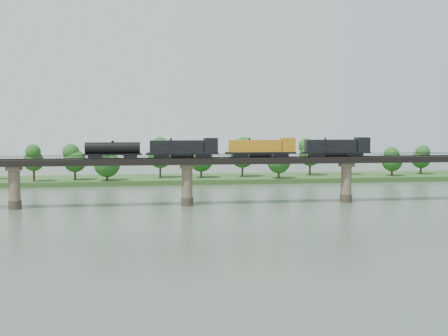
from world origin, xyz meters
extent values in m
plane|color=#3D4C3C|center=(0.00, 0.00, 0.00)|extent=(400.00, 400.00, 0.00)
cube|color=#294D1F|center=(0.00, 85.00, 0.80)|extent=(300.00, 24.00, 1.60)
cylinder|color=#473A2D|center=(-40.00, 30.00, 1.00)|extent=(3.00, 3.00, 2.00)
cylinder|color=#77614E|center=(-40.00, 30.00, 5.50)|extent=(2.60, 2.60, 9.00)
cube|color=#77614E|center=(-40.00, 30.00, 9.50)|extent=(3.20, 3.20, 1.00)
cylinder|color=#473A2D|center=(0.00, 30.00, 1.00)|extent=(3.00, 3.00, 2.00)
cylinder|color=#77614E|center=(0.00, 30.00, 5.50)|extent=(2.60, 2.60, 9.00)
cube|color=#77614E|center=(0.00, 30.00, 9.50)|extent=(3.20, 3.20, 1.00)
cylinder|color=#473A2D|center=(40.00, 30.00, 1.00)|extent=(3.00, 3.00, 2.00)
cylinder|color=#77614E|center=(40.00, 30.00, 5.50)|extent=(2.60, 2.60, 9.00)
cube|color=#77614E|center=(40.00, 30.00, 9.50)|extent=(3.20, 3.20, 1.00)
cube|color=black|center=(0.00, 30.00, 10.75)|extent=(220.00, 5.00, 1.50)
cube|color=black|center=(0.00, 29.25, 11.58)|extent=(220.00, 0.12, 0.16)
cube|color=black|center=(0.00, 30.75, 11.58)|extent=(220.00, 0.12, 0.16)
cube|color=black|center=(0.00, 27.60, 12.20)|extent=(220.00, 0.10, 0.10)
cube|color=black|center=(0.00, 32.40, 12.20)|extent=(220.00, 0.10, 0.10)
cube|color=black|center=(0.00, 27.60, 11.85)|extent=(0.08, 0.08, 0.70)
cube|color=black|center=(0.00, 32.40, 11.85)|extent=(0.08, 0.08, 0.70)
cylinder|color=#382619|center=(-44.43, 76.31, 3.35)|extent=(0.70, 0.70, 3.51)
sphere|color=#154814|center=(-44.43, 76.31, 8.03)|extent=(6.31, 6.31, 6.31)
sphere|color=#154814|center=(-44.43, 76.31, 10.96)|extent=(4.73, 4.73, 4.73)
cylinder|color=#382619|center=(-32.24, 78.84, 3.27)|extent=(0.70, 0.70, 3.34)
sphere|color=#154814|center=(-32.24, 78.84, 7.73)|extent=(7.18, 7.18, 7.18)
sphere|color=#154814|center=(-32.24, 78.84, 10.52)|extent=(5.39, 5.39, 5.39)
cylinder|color=#382619|center=(-22.01, 76.15, 3.01)|extent=(0.70, 0.70, 2.83)
sphere|color=#154814|center=(-22.01, 76.15, 6.78)|extent=(8.26, 8.26, 8.26)
sphere|color=#154814|center=(-22.01, 76.15, 9.14)|extent=(6.19, 6.19, 6.19)
cylinder|color=#382619|center=(-5.04, 82.68, 3.58)|extent=(0.70, 0.70, 3.96)
sphere|color=#154814|center=(-5.04, 82.68, 8.87)|extent=(8.07, 8.07, 8.07)
sphere|color=#154814|center=(-5.04, 82.68, 12.17)|extent=(6.05, 6.05, 6.05)
cylinder|color=#382619|center=(8.52, 81.14, 3.23)|extent=(0.70, 0.70, 3.27)
sphere|color=#154814|center=(8.52, 81.14, 7.59)|extent=(8.03, 8.03, 8.03)
sphere|color=#154814|center=(8.52, 81.14, 10.31)|extent=(6.02, 6.02, 6.02)
cylinder|color=#382619|center=(22.65, 82.31, 3.56)|extent=(0.70, 0.70, 3.92)
sphere|color=#154814|center=(22.65, 82.31, 8.79)|extent=(8.29, 8.29, 8.29)
sphere|color=#154814|center=(22.65, 82.31, 12.05)|extent=(6.21, 6.21, 6.21)
cylinder|color=#382619|center=(33.59, 75.35, 3.11)|extent=(0.70, 0.70, 3.02)
sphere|color=#154814|center=(33.59, 75.35, 7.15)|extent=(7.74, 7.74, 7.74)
sphere|color=#154814|center=(33.59, 75.35, 9.67)|extent=(5.80, 5.80, 5.80)
cylinder|color=#382619|center=(46.81, 84.03, 3.50)|extent=(0.70, 0.70, 3.80)
sphere|color=#154814|center=(46.81, 84.03, 8.56)|extent=(7.47, 7.47, 7.47)
sphere|color=#154814|center=(46.81, 84.03, 11.73)|extent=(5.60, 5.60, 5.60)
cylinder|color=#382619|center=(60.48, 84.26, 3.29)|extent=(0.70, 0.70, 3.38)
sphere|color=#154814|center=(60.48, 84.26, 7.80)|extent=(6.23, 6.23, 6.23)
sphere|color=#154814|center=(60.48, 84.26, 10.62)|extent=(4.67, 4.67, 4.67)
cylinder|color=#382619|center=(74.35, 78.39, 2.99)|extent=(0.70, 0.70, 2.77)
sphere|color=#154814|center=(74.35, 78.39, 6.68)|extent=(7.04, 7.04, 7.04)
sphere|color=#154814|center=(74.35, 78.39, 8.99)|extent=(5.28, 5.28, 5.28)
cylinder|color=#382619|center=(87.62, 83.57, 3.07)|extent=(0.70, 0.70, 2.94)
sphere|color=#154814|center=(87.62, 83.57, 7.00)|extent=(6.73, 6.73, 6.73)
sphere|color=#154814|center=(87.62, 83.57, 9.45)|extent=(5.05, 5.05, 5.05)
cube|color=black|center=(42.15, 30.00, 12.00)|extent=(3.64, 2.19, 1.00)
cube|color=black|center=(32.13, 30.00, 12.00)|extent=(3.64, 2.19, 1.00)
cube|color=black|center=(37.14, 30.00, 12.64)|extent=(17.30, 2.73, 0.46)
cube|color=black|center=(35.77, 30.00, 14.32)|extent=(12.75, 2.46, 2.91)
cube|color=black|center=(43.97, 30.00, 14.60)|extent=(3.28, 2.73, 3.46)
cylinder|color=black|center=(37.14, 30.00, 12.14)|extent=(5.46, 1.28, 1.28)
cube|color=black|center=(23.02, 30.00, 12.00)|extent=(3.64, 2.19, 1.00)
cube|color=black|center=(13.00, 30.00, 12.00)|extent=(3.64, 2.19, 1.00)
cube|color=black|center=(18.01, 30.00, 12.64)|extent=(17.30, 2.73, 0.46)
cube|color=#BF7117|center=(16.65, 30.00, 14.32)|extent=(12.75, 2.46, 2.91)
cube|color=#BF7117|center=(24.84, 30.00, 14.60)|extent=(3.28, 2.73, 3.46)
cylinder|color=black|center=(18.01, 30.00, 12.14)|extent=(5.46, 1.28, 1.28)
cube|color=black|center=(3.90, 30.00, 12.00)|extent=(3.64, 2.19, 1.00)
cube|color=black|center=(-6.12, 30.00, 12.00)|extent=(3.64, 2.19, 1.00)
cube|color=black|center=(-1.11, 30.00, 12.64)|extent=(17.30, 2.73, 0.46)
cube|color=black|center=(-2.48, 30.00, 14.32)|extent=(12.75, 2.46, 2.91)
cube|color=black|center=(5.72, 30.00, 14.60)|extent=(3.28, 2.73, 3.46)
cylinder|color=black|center=(-1.11, 30.00, 12.14)|extent=(5.46, 1.28, 1.28)
cube|color=black|center=(-13.41, 30.00, 12.00)|extent=(3.19, 2.00, 1.00)
cube|color=black|center=(-21.61, 30.00, 12.00)|extent=(3.19, 2.00, 1.00)
cube|color=black|center=(-17.51, 30.00, 12.59)|extent=(13.66, 2.19, 0.27)
cylinder|color=black|center=(-17.51, 30.00, 14.05)|extent=(12.75, 2.73, 2.73)
cylinder|color=black|center=(-17.51, 30.00, 15.51)|extent=(0.64, 0.64, 0.46)
camera|label=1|loc=(-9.89, -104.36, 20.17)|focal=45.00mm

